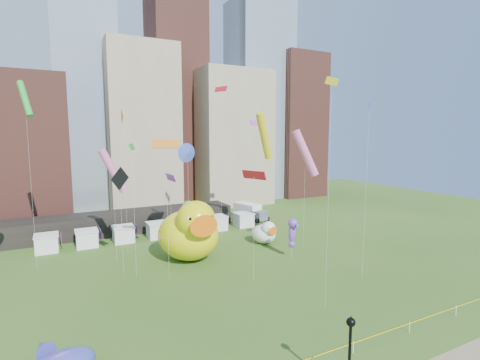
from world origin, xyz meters
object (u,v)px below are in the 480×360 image
seahorse_purple (293,230)px  lamppost (350,348)px  small_duck (265,233)px  seahorse_green (189,216)px  big_duck (190,232)px  box_truck (250,211)px

seahorse_purple → lamppost: size_ratio=0.99×
small_duck → seahorse_green: (-12.07, -1.81, 4.06)m
big_duck → seahorse_green: (-0.12, -0.14, 2.01)m
seahorse_purple → box_truck: (5.53, 21.44, -2.13)m
seahorse_green → seahorse_purple: size_ratio=1.47×
big_duck → seahorse_green: size_ratio=1.35×
small_duck → seahorse_purple: 7.22m
big_duck → lamppost: big_duck is taller
small_duck → big_duck: bearing=-175.5°
big_duck → small_duck: big_duck is taller
lamppost → seahorse_purple: bearing=62.3°
big_duck → seahorse_purple: 12.97m
big_duck → seahorse_green: bearing=-132.8°
lamppost → box_truck: 46.74m
box_truck → lamppost: bearing=-127.0°
seahorse_purple → big_duck: bearing=154.3°
seahorse_purple → lamppost: bearing=-119.5°
seahorse_purple → box_truck: seahorse_purple is taller
big_duck → small_duck: (11.94, 1.67, -2.05)m
lamppost → box_truck: size_ratio=0.72×
box_truck → seahorse_purple: bearing=-120.0°
small_duck → seahorse_green: 12.86m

